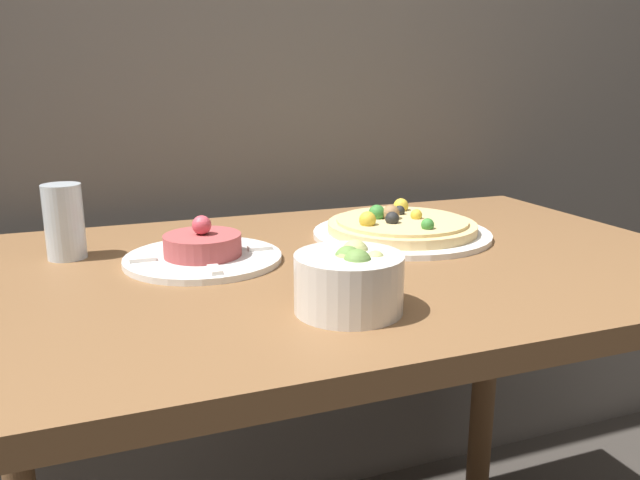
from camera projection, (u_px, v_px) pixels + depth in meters
name	position (u px, v px, depth m)	size (l,w,h in m)	color
dining_table	(336.00, 328.00, 1.03)	(1.20, 0.76, 0.80)	brown
pizza_plate	(401.00, 228.00, 1.15)	(0.33, 0.33, 0.06)	white
tartare_plate	(203.00, 252.00, 0.99)	(0.25, 0.25, 0.07)	white
small_bowl	(349.00, 280.00, 0.77)	(0.14, 0.14, 0.09)	silver
drinking_glass	(64.00, 222.00, 1.00)	(0.06, 0.06, 0.12)	silver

